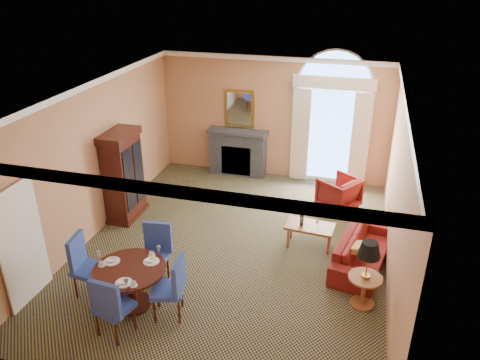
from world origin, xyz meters
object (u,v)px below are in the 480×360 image
(side_table, at_px, (367,266))
(coffee_table, at_px, (309,227))
(dining_table, at_px, (130,278))
(armoire, at_px, (123,177))
(sofa, at_px, (363,250))
(armchair, at_px, (339,193))

(side_table, bearing_deg, coffee_table, 126.17)
(dining_table, relative_size, side_table, 0.99)
(armoire, height_order, side_table, armoire)
(armoire, bearing_deg, sofa, -5.52)
(dining_table, xyz_separation_m, coffee_table, (2.62, 2.61, -0.10))
(sofa, distance_m, coffee_table, 1.15)
(dining_table, relative_size, sofa, 0.59)
(armoire, height_order, armchair, armoire)
(sofa, distance_m, armchair, 2.30)
(armoire, distance_m, armchair, 4.97)
(dining_table, relative_size, coffee_table, 1.20)
(dining_table, relative_size, armchair, 1.46)
(sofa, xyz_separation_m, side_table, (0.05, -1.21, 0.49))
(dining_table, xyz_separation_m, armchair, (3.06, 4.48, -0.18))
(sofa, relative_size, armchair, 2.50)
(dining_table, height_order, sofa, dining_table)
(armoire, relative_size, armchair, 2.46)
(armoire, height_order, dining_table, armoire)
(armoire, relative_size, side_table, 1.66)
(armchair, distance_m, coffee_table, 1.92)
(armchair, xyz_separation_m, side_table, (0.69, -3.43, 0.42))
(sofa, height_order, armchair, armchair)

